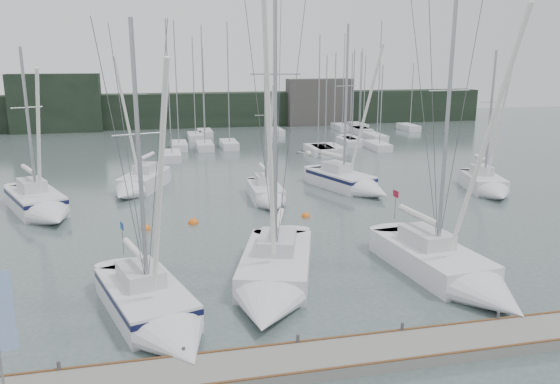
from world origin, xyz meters
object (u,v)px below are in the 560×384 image
Objects in this scene: sailboat_mid_e at (488,187)px; buoy_a at (193,223)px; sailboat_near_center at (272,282)px; sailboat_mid_b at (137,185)px; sailboat_mid_a at (41,206)px; sailboat_mid_c at (268,196)px; buoy_b at (306,217)px; sailboat_mid_d at (352,183)px; sailboat_near_left at (158,314)px; dock_banner at (2,319)px; sailboat_near_right at (457,274)px; buoy_c at (146,229)px.

buoy_a is (-22.70, -2.78, -0.56)m from sailboat_mid_e.
sailboat_mid_b is (-6.40, 20.51, 0.03)m from sailboat_near_center.
sailboat_mid_b is 9.78m from buoy_a.
buoy_a is (9.68, -3.98, -0.65)m from sailboat_mid_a.
sailboat_mid_c is (2.92, 15.26, -0.04)m from sailboat_near_center.
sailboat_mid_d is at bearing 47.90° from buoy_b.
sailboat_near_left is at bearing -99.54° from buoy_a.
buoy_a is (3.69, -9.04, -0.58)m from sailboat_mid_b.
sailboat_mid_e is at bearing 7.65° from sailboat_mid_b.
sailboat_mid_c is (15.31, -0.19, -0.13)m from sailboat_mid_a.
sailboat_mid_c reaches higher than dock_banner.
sailboat_near_center reaches higher than sailboat_mid_d.
sailboat_mid_b is 1.21× the size of sailboat_mid_c.
sailboat_near_right is 26.14m from sailboat_mid_b.
sailboat_near_center is 1.41× the size of sailboat_mid_e.
buoy_c is at bearing 133.66° from sailboat_near_right.
sailboat_near_center is at bearing -76.74° from buoy_a.
sailboat_near_left is at bearing -140.25° from sailboat_near_center.
buoy_a is 1.09× the size of buoy_c.
sailboat_mid_a reaches higher than sailboat_mid_c.
sailboat_mid_c is (9.32, -5.25, -0.07)m from sailboat_mid_b.
sailboat_near_left reaches higher than sailboat_mid_e.
sailboat_mid_d reaches higher than buoy_c.
sailboat_near_center reaches higher than buoy_a.
buoy_b is 10.28m from buoy_c.
dock_banner is (-4.45, -3.63, 2.13)m from sailboat_near_left.
sailboat_mid_c is at bearing -8.39° from sailboat_mid_b.
sailboat_mid_d is at bearing 10.20° from sailboat_mid_b.
sailboat_mid_b is 3.23× the size of dock_banner.
sailboat_mid_b is 10.70m from sailboat_mid_c.
dock_banner is (-17.88, -4.68, 2.12)m from sailboat_near_right.
sailboat_near_right is 12.93m from buoy_b.
sailboat_near_center reaches higher than sailboat_mid_a.
buoy_c is at bearing 75.43° from sailboat_near_left.
buoy_a is 1.15× the size of buoy_b.
sailboat_near_center is 19.80m from sailboat_mid_a.
sailboat_mid_b is at bearing 16.08° from sailboat_mid_a.
buoy_a is at bearing 53.15° from dock_banner.
sailboat_near_center reaches higher than buoy_c.
sailboat_near_left is 13.47m from sailboat_near_right.
sailboat_mid_c is 2.67× the size of dock_banner.
buoy_b is (-5.45, -6.03, -0.62)m from sailboat_mid_d.
buoy_c is at bearing -151.51° from sailboat_mid_c.
buoy_b is (4.65, 11.34, -0.55)m from sailboat_near_center.
sailboat_near_left is 13.73m from buoy_a.
sailboat_mid_d reaches higher than sailboat_mid_e.
sailboat_near_center is at bearing 15.65° from dock_banner.
sailboat_near_right is 18.41m from buoy_c.
sailboat_mid_d is 1.17× the size of sailboat_mid_e.
buoy_b is 0.15× the size of dock_banner.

